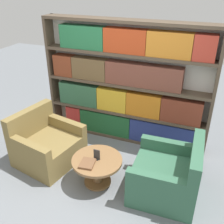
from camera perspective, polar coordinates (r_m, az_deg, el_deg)
The scene contains 7 objects.
ground_plane at distance 4.02m, azimuth -4.52°, elevation -16.09°, with size 14.00×14.00×0.00m, color slate.
bookshelf at distance 4.60m, azimuth 3.01°, elevation 5.63°, with size 2.95×0.30×2.16m.
armchair_left at distance 4.46m, azimuth -14.00°, elevation -7.06°, with size 1.05×1.08×0.86m.
armchair_right at distance 3.83m, azimuth 12.02°, elevation -13.50°, with size 0.92×0.96×0.86m.
coffee_table at distance 3.89m, azimuth -3.24°, elevation -11.64°, with size 0.73×0.73×0.43m.
table_sign at distance 3.78m, azimuth -3.32°, elevation -9.40°, with size 0.09×0.06×0.16m.
stray_book at distance 3.73m, azimuth -5.38°, elevation -11.09°, with size 0.22×0.26×0.03m.
Camera 1 is at (1.34, -2.57, 2.78)m, focal length 42.00 mm.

